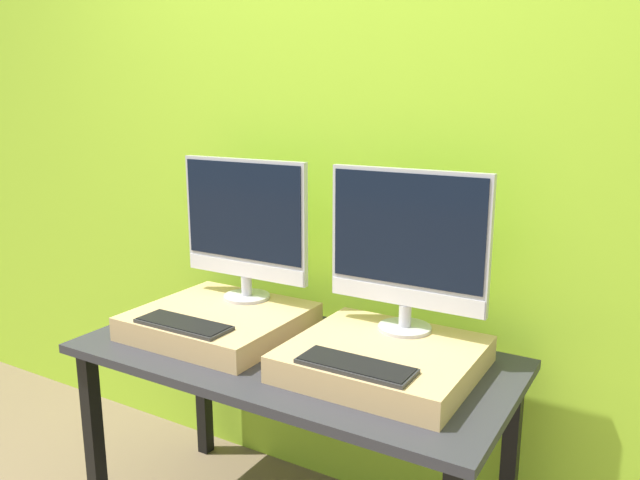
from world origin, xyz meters
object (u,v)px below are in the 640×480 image
(monitor_left, at_px, (245,224))
(keyboard_right, at_px, (356,366))
(monitor_right, at_px, (407,245))
(keyboard_left, at_px, (183,324))

(monitor_left, height_order, keyboard_right, monitor_left)
(monitor_left, relative_size, monitor_right, 1.00)
(keyboard_left, height_order, monitor_right, monitor_right)
(monitor_left, xyz_separation_m, monitor_right, (0.63, 0.00, 0.00))
(keyboard_right, bearing_deg, monitor_left, 151.85)
(monitor_right, relative_size, keyboard_right, 1.58)
(keyboard_left, height_order, keyboard_right, same)
(keyboard_left, xyz_separation_m, keyboard_right, (0.63, 0.00, 0.00))
(monitor_left, height_order, keyboard_left, monitor_left)
(monitor_left, xyz_separation_m, keyboard_right, (0.63, -0.34, -0.27))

